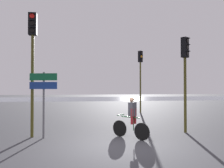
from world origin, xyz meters
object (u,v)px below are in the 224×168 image
at_px(traffic_light_far_right, 140,70).
at_px(traffic_light_near_right, 185,66).
at_px(traffic_light_near_left, 33,51).
at_px(cyclist, 132,118).
at_px(direction_sign_post, 43,92).

relative_size(traffic_light_far_right, traffic_light_near_right, 1.17).
relative_size(traffic_light_near_left, cyclist, 3.09).
distance_m(traffic_light_near_left, traffic_light_near_right, 6.56).
height_order(direction_sign_post, cyclist, direction_sign_post).
bearing_deg(traffic_light_near_right, direction_sign_post, -33.66).
relative_size(traffic_light_far_right, traffic_light_near_left, 0.99).
distance_m(traffic_light_near_left, cyclist, 4.77).
bearing_deg(traffic_light_near_left, traffic_light_near_right, -179.12).
bearing_deg(traffic_light_far_right, traffic_light_near_right, 57.44).
relative_size(traffic_light_near_left, direction_sign_post, 1.93).
distance_m(traffic_light_near_right, direction_sign_post, 6.18).
height_order(traffic_light_far_right, direction_sign_post, traffic_light_far_right).
bearing_deg(traffic_light_near_left, cyclist, 168.84).
bearing_deg(direction_sign_post, traffic_light_near_right, -166.20).
bearing_deg(traffic_light_near_right, traffic_light_far_right, -127.15).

